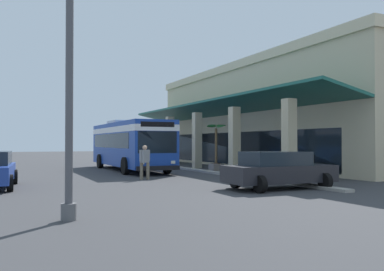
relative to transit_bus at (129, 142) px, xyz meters
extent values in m
plane|color=#38383A|center=(-2.10, 8.77, -1.85)|extent=(120.00, 120.00, 0.00)
cube|color=#9E998E|center=(-0.16, 3.70, -1.79)|extent=(31.20, 0.50, 0.12)
cube|color=#C6B793|center=(-0.16, 13.40, 1.78)|extent=(26.00, 10.77, 7.26)
cube|color=beige|center=(-0.16, 13.40, 5.71)|extent=(26.30, 11.07, 0.60)
cube|color=#C6B793|center=(-10.56, 5.09, 0.14)|extent=(0.55, 0.55, 3.99)
cube|color=#C6B793|center=(-5.36, 5.09, 0.14)|extent=(0.55, 0.55, 3.99)
cube|color=#C6B793|center=(-0.16, 5.09, 0.14)|extent=(0.55, 0.55, 3.99)
cube|color=#C6B793|center=(5.04, 5.09, 0.14)|extent=(0.55, 0.55, 3.99)
cube|color=#C6B793|center=(10.24, 5.09, 0.14)|extent=(0.55, 0.55, 3.99)
cube|color=#19594C|center=(-0.16, 6.41, 2.49)|extent=(26.00, 3.16, 0.82)
cube|color=#19232D|center=(-0.16, 8.05, -0.45)|extent=(21.84, 0.08, 2.40)
cube|color=#193D9E|center=(0.05, 0.00, -0.13)|extent=(11.02, 2.65, 2.75)
cube|color=white|center=(0.05, 0.00, 0.80)|extent=(11.04, 2.67, 0.36)
cube|color=#19232D|center=(-0.25, 0.00, 0.10)|extent=(9.26, 2.67, 0.90)
cube|color=#19232D|center=(5.52, -0.05, 0.00)|extent=(0.08, 2.24, 1.20)
cube|color=black|center=(5.53, -0.05, 0.97)|extent=(0.08, 1.94, 0.28)
cube|color=black|center=(5.65, -0.05, -1.40)|extent=(0.22, 2.45, 0.24)
cube|color=silver|center=(5.58, 0.84, -1.10)|extent=(0.06, 0.24, 0.16)
cube|color=silver|center=(5.56, -0.94, -1.10)|extent=(0.06, 0.24, 0.16)
cube|color=silver|center=(-1.45, 0.01, 1.37)|extent=(2.42, 1.81, 0.24)
cylinder|color=black|center=(3.69, 1.24, -1.35)|extent=(1.00, 0.30, 1.00)
cylinder|color=black|center=(3.67, -1.31, -1.35)|extent=(1.00, 0.30, 1.00)
cylinder|color=black|center=(-3.01, 1.30, -1.35)|extent=(1.00, 0.30, 1.00)
cylinder|color=black|center=(-3.04, -1.25, -1.35)|extent=(1.00, 0.30, 1.00)
cube|color=#232328|center=(13.28, 2.20, -1.25)|extent=(1.91, 4.44, 0.66)
cube|color=#19232D|center=(13.28, 2.00, -0.65)|extent=(1.64, 2.50, 0.54)
cylinder|color=black|center=(12.42, 3.72, -1.53)|extent=(0.64, 0.22, 0.64)
cylinder|color=black|center=(14.22, 3.67, -1.53)|extent=(0.64, 0.22, 0.64)
cylinder|color=black|center=(12.34, 0.72, -1.53)|extent=(0.64, 0.22, 0.64)
cylinder|color=black|center=(14.14, 0.68, -1.53)|extent=(0.64, 0.22, 0.64)
cylinder|color=black|center=(9.80, -7.48, -1.53)|extent=(0.64, 0.22, 0.64)
cylinder|color=black|center=(6.82, -7.22, -1.53)|extent=(0.64, 0.22, 0.64)
cylinder|color=#726651|center=(7.13, -1.16, -1.43)|extent=(0.16, 0.16, 0.84)
cylinder|color=#726651|center=(7.01, -1.45, -1.43)|extent=(0.16, 0.16, 0.84)
cube|color=gray|center=(7.07, -1.30, -0.70)|extent=(0.46, 0.53, 0.63)
sphere|color=tan|center=(7.07, -1.30, -0.27)|extent=(0.23, 0.23, 0.23)
cylinder|color=gray|center=(6.94, -1.03, -0.67)|extent=(0.09, 0.09, 0.57)
cylinder|color=gray|center=(7.20, -1.57, -0.67)|extent=(0.09, 0.09, 0.57)
cube|color=gray|center=(3.21, 4.82, -1.61)|extent=(0.73, 0.73, 0.48)
cylinder|color=#332319|center=(3.21, 4.82, -1.36)|extent=(0.62, 0.62, 0.02)
cylinder|color=brown|center=(3.21, 4.82, -0.24)|extent=(0.16, 0.16, 2.27)
ellipsoid|color=#1E6028|center=(3.64, 4.84, 0.99)|extent=(0.87, 0.25, 0.14)
ellipsoid|color=#1E6028|center=(3.19, 5.20, 1.09)|extent=(0.26, 0.77, 0.15)
ellipsoid|color=#1E6028|center=(2.74, 4.76, 1.10)|extent=(0.97, 0.33, 0.15)
ellipsoid|color=#1E6028|center=(3.25, 4.46, 1.01)|extent=(0.29, 0.74, 0.16)
cylinder|color=#59595B|center=(16.61, -6.39, -1.65)|extent=(0.36, 0.36, 0.40)
cylinder|color=#4C4C51|center=(16.61, -6.39, 2.14)|extent=(0.18, 0.18, 7.99)
camera|label=1|loc=(26.61, -7.91, -0.03)|focal=38.69mm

